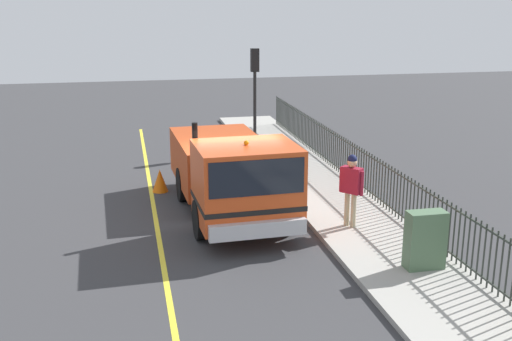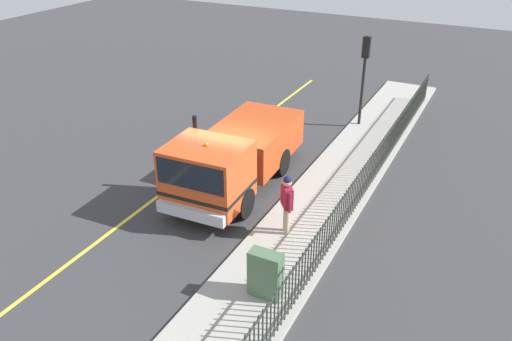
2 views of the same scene
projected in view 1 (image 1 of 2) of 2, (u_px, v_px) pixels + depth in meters
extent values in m
plane|color=#38383A|center=(228.00, 217.00, 16.38)|extent=(59.98, 59.98, 0.00)
cube|color=#A3A099|center=(340.00, 207.00, 16.99)|extent=(2.48, 27.26, 0.13)
cube|color=yellow|center=(156.00, 222.00, 16.00)|extent=(0.12, 24.54, 0.01)
cube|color=#D84C1E|center=(246.00, 183.00, 14.50)|extent=(2.42, 2.08, 1.84)
cube|color=black|center=(246.00, 167.00, 14.39)|extent=(2.24, 2.11, 0.81)
cube|color=#B8411A|center=(219.00, 160.00, 17.69)|extent=(2.50, 3.82, 1.30)
cube|color=silver|center=(258.00, 230.00, 13.70)|extent=(2.23, 0.29, 0.36)
cube|color=black|center=(246.00, 200.00, 14.60)|extent=(2.45, 2.10, 0.12)
cylinder|color=black|center=(285.00, 212.00, 15.27)|extent=(0.34, 0.97, 0.96)
cylinder|color=black|center=(201.00, 220.00, 14.76)|extent=(0.34, 0.97, 0.96)
cylinder|color=black|center=(254.00, 179.00, 18.12)|extent=(0.34, 0.97, 0.96)
cylinder|color=black|center=(183.00, 184.00, 17.61)|extent=(0.34, 0.97, 0.96)
sphere|color=orange|center=(246.00, 143.00, 14.24)|extent=(0.12, 0.12, 0.12)
cylinder|color=black|center=(196.00, 167.00, 15.22)|extent=(0.14, 0.14, 2.21)
cube|color=maroon|center=(351.00, 180.00, 15.02)|extent=(0.51, 0.55, 0.64)
sphere|color=tan|center=(352.00, 163.00, 14.91)|extent=(0.24, 0.24, 0.24)
sphere|color=#14193F|center=(352.00, 159.00, 14.89)|extent=(0.23, 0.23, 0.23)
cylinder|color=tan|center=(353.00, 210.00, 15.17)|extent=(0.13, 0.13, 0.87)
cylinder|color=tan|center=(347.00, 209.00, 15.28)|extent=(0.13, 0.13, 0.87)
cylinder|color=maroon|center=(362.00, 183.00, 14.86)|extent=(0.09, 0.09, 0.61)
cylinder|color=maroon|center=(341.00, 179.00, 15.21)|extent=(0.09, 0.09, 0.61)
cylinder|color=#2D332D|center=(507.00, 270.00, 11.33)|extent=(0.04, 0.04, 1.26)
cylinder|color=#2D332D|center=(501.00, 266.00, 11.51)|extent=(0.04, 0.04, 1.26)
cylinder|color=#2D332D|center=(495.00, 262.00, 11.70)|extent=(0.04, 0.04, 1.26)
cylinder|color=#2D332D|center=(490.00, 258.00, 11.88)|extent=(0.04, 0.04, 1.26)
cylinder|color=#2D332D|center=(484.00, 254.00, 12.06)|extent=(0.04, 0.04, 1.26)
cylinder|color=#2D332D|center=(479.00, 250.00, 12.24)|extent=(0.04, 0.04, 1.26)
cylinder|color=#2D332D|center=(473.00, 247.00, 12.42)|extent=(0.04, 0.04, 1.26)
cylinder|color=#2D332D|center=(468.00, 243.00, 12.60)|extent=(0.04, 0.04, 1.26)
cylinder|color=#2D332D|center=(463.00, 240.00, 12.78)|extent=(0.04, 0.04, 1.26)
cylinder|color=#2D332D|center=(459.00, 236.00, 12.96)|extent=(0.04, 0.04, 1.26)
cylinder|color=#2D332D|center=(454.00, 233.00, 13.14)|extent=(0.04, 0.04, 1.26)
cylinder|color=#2D332D|center=(449.00, 230.00, 13.32)|extent=(0.04, 0.04, 1.26)
cylinder|color=#2D332D|center=(445.00, 227.00, 13.50)|extent=(0.04, 0.04, 1.26)
cylinder|color=#2D332D|center=(441.00, 224.00, 13.68)|extent=(0.04, 0.04, 1.26)
cylinder|color=#2D332D|center=(437.00, 221.00, 13.86)|extent=(0.04, 0.04, 1.26)
cylinder|color=#2D332D|center=(432.00, 218.00, 14.04)|extent=(0.04, 0.04, 1.26)
cylinder|color=#2D332D|center=(428.00, 215.00, 14.22)|extent=(0.04, 0.04, 1.26)
cylinder|color=#2D332D|center=(425.00, 213.00, 14.40)|extent=(0.04, 0.04, 1.26)
cylinder|color=#2D332D|center=(421.00, 210.00, 14.59)|extent=(0.04, 0.04, 1.26)
cylinder|color=#2D332D|center=(417.00, 208.00, 14.77)|extent=(0.04, 0.04, 1.26)
cylinder|color=#2D332D|center=(413.00, 205.00, 14.95)|extent=(0.04, 0.04, 1.26)
cylinder|color=#2D332D|center=(410.00, 203.00, 15.13)|extent=(0.04, 0.04, 1.26)
cylinder|color=#2D332D|center=(407.00, 200.00, 15.31)|extent=(0.04, 0.04, 1.26)
cylinder|color=#2D332D|center=(403.00, 198.00, 15.49)|extent=(0.04, 0.04, 1.26)
cylinder|color=#2D332D|center=(400.00, 196.00, 15.67)|extent=(0.04, 0.04, 1.26)
cylinder|color=#2D332D|center=(397.00, 193.00, 15.85)|extent=(0.04, 0.04, 1.26)
cylinder|color=#2D332D|center=(394.00, 191.00, 16.03)|extent=(0.04, 0.04, 1.26)
cylinder|color=#2D332D|center=(391.00, 189.00, 16.21)|extent=(0.04, 0.04, 1.26)
cylinder|color=#2D332D|center=(388.00, 187.00, 16.39)|extent=(0.04, 0.04, 1.26)
cylinder|color=#2D332D|center=(385.00, 185.00, 16.57)|extent=(0.04, 0.04, 1.26)
cylinder|color=#2D332D|center=(382.00, 183.00, 16.75)|extent=(0.04, 0.04, 1.26)
cylinder|color=#2D332D|center=(379.00, 181.00, 16.93)|extent=(0.04, 0.04, 1.26)
cylinder|color=#2D332D|center=(376.00, 179.00, 17.11)|extent=(0.04, 0.04, 1.26)
cylinder|color=#2D332D|center=(374.00, 177.00, 17.29)|extent=(0.04, 0.04, 1.26)
cylinder|color=#2D332D|center=(371.00, 176.00, 17.47)|extent=(0.04, 0.04, 1.26)
cylinder|color=#2D332D|center=(368.00, 174.00, 17.66)|extent=(0.04, 0.04, 1.26)
cylinder|color=#2D332D|center=(366.00, 172.00, 17.84)|extent=(0.04, 0.04, 1.26)
cylinder|color=#2D332D|center=(363.00, 170.00, 18.02)|extent=(0.04, 0.04, 1.26)
cylinder|color=#2D332D|center=(361.00, 169.00, 18.20)|extent=(0.04, 0.04, 1.26)
cylinder|color=#2D332D|center=(359.00, 167.00, 18.38)|extent=(0.04, 0.04, 1.26)
cylinder|color=#2D332D|center=(356.00, 165.00, 18.56)|extent=(0.04, 0.04, 1.26)
cylinder|color=#2D332D|center=(354.00, 164.00, 18.74)|extent=(0.04, 0.04, 1.26)
cylinder|color=#2D332D|center=(352.00, 162.00, 18.92)|extent=(0.04, 0.04, 1.26)
cylinder|color=#2D332D|center=(349.00, 161.00, 19.10)|extent=(0.04, 0.04, 1.26)
cylinder|color=#2D332D|center=(347.00, 159.00, 19.28)|extent=(0.04, 0.04, 1.26)
cylinder|color=#2D332D|center=(345.00, 158.00, 19.46)|extent=(0.04, 0.04, 1.26)
cylinder|color=#2D332D|center=(343.00, 156.00, 19.64)|extent=(0.04, 0.04, 1.26)
cylinder|color=#2D332D|center=(341.00, 155.00, 19.82)|extent=(0.04, 0.04, 1.26)
cylinder|color=#2D332D|center=(339.00, 153.00, 20.00)|extent=(0.04, 0.04, 1.26)
cylinder|color=#2D332D|center=(337.00, 152.00, 20.18)|extent=(0.04, 0.04, 1.26)
cylinder|color=#2D332D|center=(335.00, 151.00, 20.36)|extent=(0.04, 0.04, 1.26)
cylinder|color=#2D332D|center=(333.00, 149.00, 20.54)|extent=(0.04, 0.04, 1.26)
cylinder|color=#2D332D|center=(331.00, 148.00, 20.73)|extent=(0.04, 0.04, 1.26)
cylinder|color=#2D332D|center=(330.00, 147.00, 20.91)|extent=(0.04, 0.04, 1.26)
cylinder|color=#2D332D|center=(328.00, 146.00, 21.09)|extent=(0.04, 0.04, 1.26)
cylinder|color=#2D332D|center=(326.00, 144.00, 21.27)|extent=(0.04, 0.04, 1.26)
cylinder|color=#2D332D|center=(324.00, 143.00, 21.45)|extent=(0.04, 0.04, 1.26)
cylinder|color=#2D332D|center=(323.00, 142.00, 21.63)|extent=(0.04, 0.04, 1.26)
cylinder|color=#2D332D|center=(321.00, 141.00, 21.81)|extent=(0.04, 0.04, 1.26)
cylinder|color=#2D332D|center=(319.00, 140.00, 21.99)|extent=(0.04, 0.04, 1.26)
cylinder|color=#2D332D|center=(318.00, 139.00, 22.17)|extent=(0.04, 0.04, 1.26)
cylinder|color=#2D332D|center=(316.00, 137.00, 22.35)|extent=(0.04, 0.04, 1.26)
cylinder|color=#2D332D|center=(314.00, 136.00, 22.53)|extent=(0.04, 0.04, 1.26)
cylinder|color=#2D332D|center=(313.00, 135.00, 22.71)|extent=(0.04, 0.04, 1.26)
cylinder|color=#2D332D|center=(311.00, 134.00, 22.89)|extent=(0.04, 0.04, 1.26)
cylinder|color=#2D332D|center=(310.00, 133.00, 23.07)|extent=(0.04, 0.04, 1.26)
cylinder|color=#2D332D|center=(308.00, 132.00, 23.25)|extent=(0.04, 0.04, 1.26)
cylinder|color=#2D332D|center=(307.00, 131.00, 23.43)|extent=(0.04, 0.04, 1.26)
cylinder|color=#2D332D|center=(305.00, 130.00, 23.61)|extent=(0.04, 0.04, 1.26)
cylinder|color=#2D332D|center=(304.00, 129.00, 23.80)|extent=(0.04, 0.04, 1.26)
cylinder|color=#2D332D|center=(303.00, 128.00, 23.98)|extent=(0.04, 0.04, 1.26)
cylinder|color=#2D332D|center=(301.00, 127.00, 24.16)|extent=(0.04, 0.04, 1.26)
cylinder|color=#2D332D|center=(300.00, 126.00, 24.34)|extent=(0.04, 0.04, 1.26)
cylinder|color=#2D332D|center=(299.00, 125.00, 24.52)|extent=(0.04, 0.04, 1.26)
cylinder|color=#2D332D|center=(297.00, 124.00, 24.70)|extent=(0.04, 0.04, 1.26)
cylinder|color=#2D332D|center=(296.00, 124.00, 24.88)|extent=(0.04, 0.04, 1.26)
cylinder|color=#2D332D|center=(295.00, 123.00, 25.06)|extent=(0.04, 0.04, 1.26)
cylinder|color=#2D332D|center=(293.00, 122.00, 25.24)|extent=(0.04, 0.04, 1.26)
cylinder|color=#2D332D|center=(292.00, 121.00, 25.42)|extent=(0.04, 0.04, 1.26)
cylinder|color=#2D332D|center=(291.00, 120.00, 25.60)|extent=(0.04, 0.04, 1.26)
cylinder|color=#2D332D|center=(290.00, 119.00, 25.78)|extent=(0.04, 0.04, 1.26)
cylinder|color=#2D332D|center=(289.00, 118.00, 25.96)|extent=(0.04, 0.04, 1.26)
cylinder|color=#2D332D|center=(287.00, 118.00, 26.14)|extent=(0.04, 0.04, 1.26)
cylinder|color=#2D332D|center=(286.00, 117.00, 26.32)|extent=(0.04, 0.04, 1.26)
cylinder|color=#2D332D|center=(285.00, 116.00, 26.50)|extent=(0.04, 0.04, 1.26)
cylinder|color=#2D332D|center=(284.00, 115.00, 26.68)|extent=(0.04, 0.04, 1.26)
cylinder|color=#2D332D|center=(283.00, 115.00, 26.87)|extent=(0.04, 0.04, 1.26)
cylinder|color=#2D332D|center=(282.00, 114.00, 27.05)|extent=(0.04, 0.04, 1.26)
cylinder|color=#2D332D|center=(281.00, 113.00, 27.23)|extent=(0.04, 0.04, 1.26)
cylinder|color=#2D332D|center=(280.00, 112.00, 27.41)|extent=(0.04, 0.04, 1.26)
cylinder|color=#2D332D|center=(279.00, 112.00, 27.59)|extent=(0.04, 0.04, 1.26)
cylinder|color=#2D332D|center=(278.00, 111.00, 27.77)|extent=(0.04, 0.04, 1.26)
cylinder|color=#2D332D|center=(277.00, 110.00, 27.95)|extent=(0.04, 0.04, 1.26)
cube|color=#2D332D|center=(379.00, 162.00, 16.88)|extent=(0.04, 23.17, 0.04)
cube|color=#2D332D|center=(377.00, 197.00, 17.15)|extent=(0.04, 23.17, 0.04)
cylinder|color=black|center=(255.00, 99.00, 23.10)|extent=(0.12, 0.12, 3.72)
cube|color=black|center=(255.00, 60.00, 22.72)|extent=(0.30, 0.21, 0.85)
sphere|color=red|center=(255.00, 53.00, 22.65)|extent=(0.16, 0.16, 0.16)
sphere|color=yellow|center=(255.00, 60.00, 22.72)|extent=(0.16, 0.16, 0.16)
sphere|color=green|center=(255.00, 67.00, 22.79)|extent=(0.16, 0.16, 0.16)
cube|color=#4C6B4C|center=(425.00, 240.00, 12.79)|extent=(0.81, 0.39, 1.24)
cone|color=orange|center=(160.00, 181.00, 18.48)|extent=(0.48, 0.48, 0.68)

